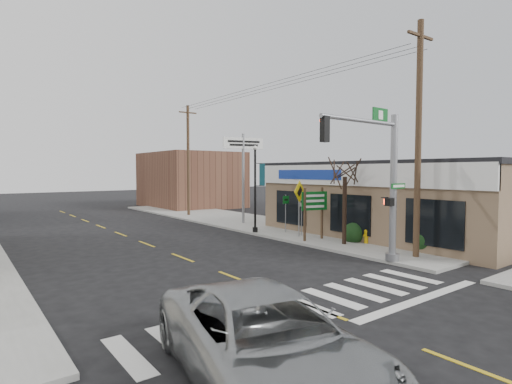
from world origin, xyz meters
TOP-DOWN VIEW (x-y plane):
  - ground at (0.00, 0.00)m, footprint 140.00×140.00m
  - sidewalk_right at (9.00, 13.00)m, footprint 6.00×38.00m
  - center_line at (0.00, 8.00)m, footprint 0.12×56.00m
  - crosswalk at (0.00, 0.40)m, footprint 11.00×2.20m
  - thrift_store at (14.50, 6.00)m, footprint 12.00×14.00m
  - bldg_distant_right at (12.00, 30.00)m, footprint 8.00×10.00m
  - suv at (-3.52, -2.17)m, footprint 3.90×6.27m
  - traffic_signal_pole at (5.49, 1.94)m, footprint 4.70×0.37m
  - guide_sign at (7.15, 7.24)m, footprint 1.55×0.13m
  - fire_hydrant at (8.50, 4.96)m, footprint 0.22×0.22m
  - ped_crossing_sign at (7.25, 8.46)m, footprint 1.19×0.08m
  - lamp_post at (6.36, 11.20)m, footprint 0.66×0.51m
  - dance_center_sign at (8.15, 15.03)m, footprint 2.88×0.18m
  - bare_tree at (7.50, 5.52)m, footprint 2.47×2.47m
  - shrub_front at (9.09, 2.12)m, footprint 1.42×1.42m
  - shrub_back at (8.45, 5.70)m, footprint 1.10×1.10m
  - utility_pole_near at (7.63, 1.77)m, footprint 1.69×0.25m
  - utility_pole_far at (7.50, 21.86)m, footprint 1.54×0.23m

SIDE VIEW (x-z plane):
  - ground at x=0.00m, z-range 0.00..0.00m
  - center_line at x=0.00m, z-range 0.00..0.01m
  - crosswalk at x=0.00m, z-range 0.00..0.01m
  - sidewalk_right at x=9.00m, z-range 0.00..0.13m
  - fire_hydrant at x=8.50m, z-range 0.16..0.87m
  - shrub_back at x=8.45m, z-range 0.13..0.95m
  - shrub_front at x=9.09m, z-range 0.13..1.19m
  - suv at x=-3.52m, z-range 0.00..1.62m
  - guide_sign at x=7.15m, z-range 0.53..3.24m
  - thrift_store at x=14.50m, z-range 0.00..4.00m
  - ped_crossing_sign at x=7.25m, z-range 0.67..3.73m
  - bldg_distant_right at x=12.00m, z-range 0.00..5.60m
  - lamp_post at x=6.36m, z-range 0.54..5.59m
  - traffic_signal_pole at x=5.49m, z-range 0.70..6.65m
  - bare_tree at x=7.50m, z-range 1.55..6.49m
  - utility_pole_far at x=7.50m, z-range 0.24..9.11m
  - dance_center_sign at x=8.15m, z-range 1.74..7.87m
  - utility_pole_near at x=7.63m, z-range 0.25..9.95m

